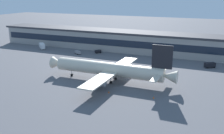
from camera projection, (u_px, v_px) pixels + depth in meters
ground_plane at (95, 79)px, 110.24m from camera, size 600.00×600.00×0.00m
terminal_building at (139, 42)px, 160.10m from camera, size 194.51×18.25×12.24m
airliner at (110, 69)px, 105.91m from camera, size 54.77×46.65×16.72m
follow_me_car at (78, 52)px, 154.92m from camera, size 4.73×3.99×1.85m
baggage_tug at (98, 51)px, 157.35m from camera, size 3.78×4.07×1.85m
fuel_truck at (42, 46)px, 169.79m from camera, size 8.00×7.84×3.35m
crew_van at (210, 65)px, 126.51m from camera, size 5.51×4.82×2.55m
traffic_cone_0 at (109, 92)px, 94.77m from camera, size 0.60×0.60×0.75m
traffic_cone_1 at (154, 97)px, 89.97m from camera, size 0.54×0.54×0.67m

